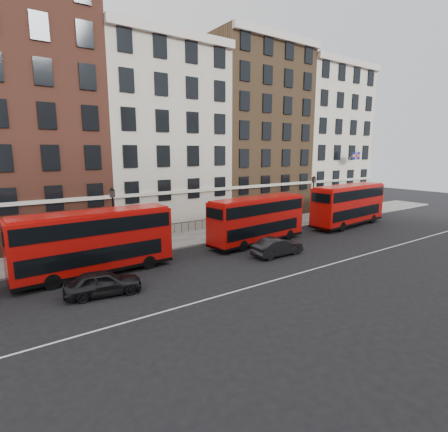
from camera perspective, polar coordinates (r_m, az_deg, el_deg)
ground at (r=24.96m, az=7.15°, el=-8.45°), size 120.00×120.00×0.00m
pavement at (r=33.13m, az=-5.13°, el=-3.51°), size 80.00×5.00×0.15m
kerb at (r=31.05m, az=-2.82°, el=-4.43°), size 80.00×0.30×0.16m
road_centre_line at (r=23.61m, az=10.45°, el=-9.66°), size 70.00×0.12×0.01m
building_terrace at (r=38.67m, az=-11.43°, el=13.51°), size 64.00×11.95×22.00m
bus_b at (r=24.45m, az=-20.47°, el=-3.85°), size 10.25×2.79×4.27m
bus_c at (r=30.92m, az=5.46°, el=-0.47°), size 10.03×3.34×4.14m
bus_d at (r=40.48m, az=19.65°, el=1.85°), size 10.92×3.61×4.51m
car_rear at (r=21.34m, az=-19.13°, el=-10.25°), size 4.46×2.40×1.44m
car_front at (r=27.79m, az=8.70°, el=-4.98°), size 4.35×1.52×1.43m
lamp_post_left at (r=27.46m, az=-17.55°, el=-0.48°), size 0.44×0.44×5.33m
lamp_post_right at (r=40.01m, az=14.33°, el=3.00°), size 0.44×0.44×5.33m
traffic_light at (r=49.57m, az=23.63°, el=3.10°), size 0.25×0.45×3.27m
iron_railings at (r=34.88m, az=-6.96°, el=-1.87°), size 6.60×0.06×1.00m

